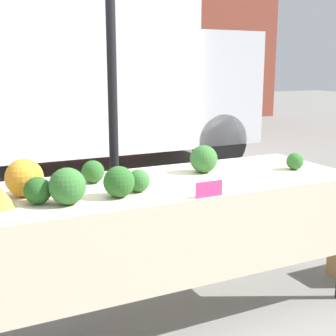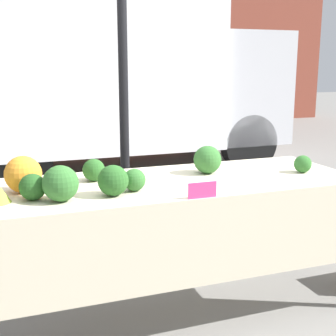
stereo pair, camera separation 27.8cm
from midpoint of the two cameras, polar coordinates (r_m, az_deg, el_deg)
ground_plane at (r=3.11m, az=-2.67°, el=-16.89°), size 40.00×40.00×0.00m
tent_pole at (r=3.50m, az=-9.06°, el=8.18°), size 0.07×0.07×2.54m
parked_truck at (r=6.95m, az=-11.79°, el=11.32°), size 4.69×2.10×2.63m
market_table at (r=2.76m, az=-2.27°, el=-3.92°), size 2.31×0.84×0.84m
orange_cauliflower at (r=2.60m, az=-20.08°, el=-1.16°), size 0.20×0.20×0.20m
broccoli_head_0 at (r=2.47m, az=-9.22°, el=-1.71°), size 0.17×0.17×0.17m
broccoli_head_1 at (r=3.00m, az=1.74°, el=1.08°), size 0.18×0.18×0.18m
broccoli_head_2 at (r=2.45m, az=-18.77°, el=-2.66°), size 0.14×0.14×0.14m
broccoli_head_3 at (r=2.56m, az=-6.72°, el=-1.58°), size 0.12×0.12×0.12m
broccoli_head_4 at (r=2.79m, az=-11.97°, el=-0.48°), size 0.13×0.13×0.13m
broccoli_head_5 at (r=3.17m, az=12.81°, el=0.78°), size 0.11×0.11×0.11m
broccoli_head_6 at (r=2.39m, az=-15.45°, el=-2.19°), size 0.19×0.19×0.19m
price_sign at (r=2.45m, az=1.80°, el=-2.64°), size 0.16×0.01×0.09m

